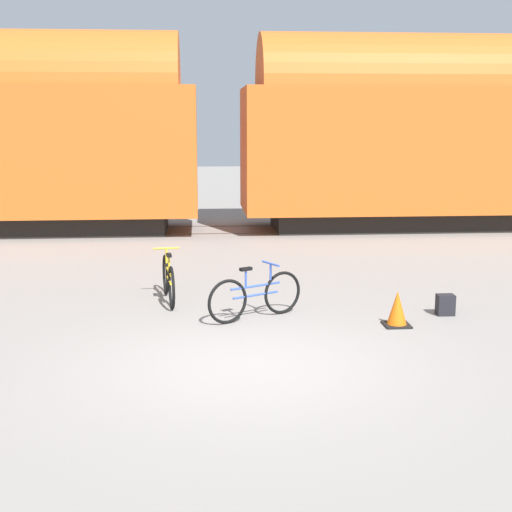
{
  "coord_description": "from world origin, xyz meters",
  "views": [
    {
      "loc": [
        -0.6,
        -8.77,
        3.13
      ],
      "look_at": [
        0.24,
        1.78,
        1.1
      ],
      "focal_mm": 50.0,
      "sensor_mm": 36.0,
      "label": 1
    }
  ],
  "objects": [
    {
      "name": "bicycle_yellow",
      "position": [
        -1.16,
        3.44,
        0.38
      ],
      "size": [
        0.46,
        1.77,
        0.9
      ],
      "color": "black",
      "rests_on": "ground_plane"
    },
    {
      "name": "freight_train",
      "position": [
        -0.0,
        11.57,
        2.88
      ],
      "size": [
        48.94,
        3.16,
        5.52
      ],
      "color": "black",
      "rests_on": "ground_plane"
    },
    {
      "name": "rail_near",
      "position": [
        0.0,
        10.85,
        0.01
      ],
      "size": [
        60.94,
        0.07,
        0.01
      ],
      "primitive_type": "cube",
      "color": "#4C4238",
      "rests_on": "ground_plane"
    },
    {
      "name": "bicycle_blue",
      "position": [
        0.27,
        2.2,
        0.38
      ],
      "size": [
        1.56,
        0.9,
        0.88
      ],
      "color": "black",
      "rests_on": "ground_plane"
    },
    {
      "name": "rail_far",
      "position": [
        0.0,
        12.29,
        0.01
      ],
      "size": [
        60.94,
        0.07,
        0.01
      ],
      "primitive_type": "cube",
      "color": "#4C4238",
      "rests_on": "ground_plane"
    },
    {
      "name": "ground_plane",
      "position": [
        0.0,
        0.0,
        0.0
      ],
      "size": [
        80.0,
        80.0,
        0.0
      ],
      "primitive_type": "plane",
      "color": "gray"
    },
    {
      "name": "traffic_cone",
      "position": [
        2.41,
        1.62,
        0.25
      ],
      "size": [
        0.4,
        0.4,
        0.55
      ],
      "color": "black",
      "rests_on": "ground_plane"
    },
    {
      "name": "backpack",
      "position": [
        3.36,
        2.17,
        0.17
      ],
      "size": [
        0.28,
        0.2,
        0.34
      ],
      "color": "black",
      "rests_on": "ground_plane"
    }
  ]
}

